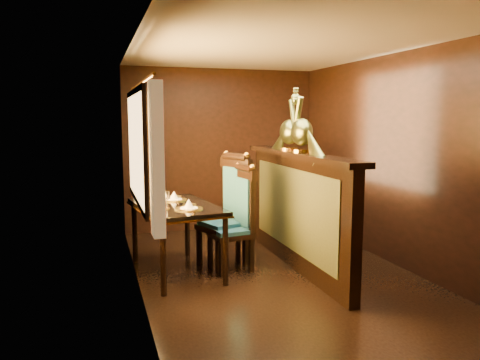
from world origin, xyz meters
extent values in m
plane|color=black|center=(0.00, 0.00, 0.00)|extent=(5.00, 5.00, 0.00)
cube|color=black|center=(0.00, 2.50, 1.25)|extent=(3.00, 0.04, 2.50)
cube|color=black|center=(0.00, -2.50, 1.25)|extent=(3.00, 0.04, 2.50)
cube|color=black|center=(-1.50, 0.00, 1.25)|extent=(0.04, 5.00, 2.50)
cube|color=black|center=(1.50, 0.00, 1.25)|extent=(0.04, 5.00, 2.50)
cube|color=beige|center=(0.00, 0.00, 2.50)|extent=(3.00, 5.00, 0.04)
cube|color=#FFC672|center=(-1.50, 0.30, 1.45)|extent=(0.01, 1.70, 1.05)
cube|color=gold|center=(-1.40, -0.67, 1.40)|extent=(0.10, 0.22, 1.30)
cube|color=gold|center=(-1.40, 1.27, 1.40)|extent=(0.10, 0.22, 1.30)
cylinder|color=gold|center=(-1.42, 0.30, 2.10)|extent=(0.03, 2.20, 0.03)
cube|color=black|center=(0.33, 0.30, 0.65)|extent=(0.12, 2.60, 1.30)
cube|color=#3B3A1A|center=(0.26, 0.30, 0.70)|extent=(0.02, 2.20, 0.95)
cube|color=black|center=(0.33, 0.30, 1.33)|extent=(0.26, 2.70, 0.06)
cube|color=black|center=(-1.05, 0.52, 0.77)|extent=(0.97, 1.42, 0.04)
cube|color=gold|center=(-1.05, 0.52, 0.74)|extent=(1.00, 1.44, 0.02)
cylinder|color=black|center=(-1.29, -0.13, 0.36)|extent=(0.06, 0.06, 0.73)
cylinder|color=black|center=(-0.63, -0.03, 0.36)|extent=(0.06, 0.06, 0.73)
cylinder|color=black|center=(-1.47, 1.06, 0.36)|extent=(0.06, 0.06, 0.73)
cylinder|color=black|center=(-0.81, 1.16, 0.36)|extent=(0.06, 0.06, 0.73)
cylinder|color=gold|center=(-0.97, 0.21, 0.80)|extent=(0.30, 0.30, 0.01)
cone|color=silver|center=(-0.97, 0.21, 0.85)|extent=(0.11, 0.11, 0.10)
cylinder|color=gold|center=(-1.03, 0.80, 0.80)|extent=(0.30, 0.30, 0.01)
cone|color=silver|center=(-1.03, 0.80, 0.85)|extent=(0.11, 0.11, 0.10)
cylinder|color=silver|center=(-1.31, 0.45, 0.82)|extent=(0.03, 0.03, 0.06)
cylinder|color=silver|center=(-1.33, 0.52, 0.82)|extent=(0.03, 0.03, 0.06)
cube|color=black|center=(-0.44, 0.45, 0.42)|extent=(0.49, 0.49, 0.06)
cube|color=#123B52|center=(-0.44, 0.45, 0.46)|extent=(0.44, 0.44, 0.05)
cube|color=#123B52|center=(-0.25, 0.48, 0.78)|extent=(0.08, 0.34, 0.56)
cube|color=black|center=(-0.60, 0.25, 0.19)|extent=(0.05, 0.05, 0.39)
cube|color=black|center=(-0.24, 0.30, 0.19)|extent=(0.05, 0.05, 0.39)
cube|color=black|center=(-0.64, 0.61, 0.19)|extent=(0.05, 0.05, 0.39)
cube|color=black|center=(-0.29, 0.66, 0.19)|extent=(0.05, 0.05, 0.39)
sphere|color=gold|center=(-0.23, 0.30, 1.20)|extent=(0.07, 0.07, 0.07)
sphere|color=gold|center=(-0.28, 0.66, 1.20)|extent=(0.07, 0.07, 0.07)
cube|color=black|center=(-0.48, 0.66, 0.46)|extent=(0.62, 0.62, 0.06)
cube|color=#123B52|center=(-0.48, 0.66, 0.51)|extent=(0.56, 0.56, 0.05)
cube|color=#123B52|center=(-0.29, 0.73, 0.86)|extent=(0.17, 0.36, 0.61)
cube|color=black|center=(-0.59, 0.40, 0.21)|extent=(0.05, 0.05, 0.43)
cube|color=black|center=(-0.23, 0.54, 0.21)|extent=(0.05, 0.05, 0.43)
cube|color=black|center=(-0.74, 0.77, 0.21)|extent=(0.05, 0.05, 0.43)
cube|color=black|center=(-0.37, 0.91, 0.21)|extent=(0.05, 0.05, 0.43)
sphere|color=gold|center=(-0.22, 0.55, 1.32)|extent=(0.07, 0.07, 0.07)
sphere|color=gold|center=(-0.36, 0.91, 1.32)|extent=(0.07, 0.07, 0.07)
camera|label=1|loc=(-1.89, -4.58, 1.75)|focal=35.00mm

